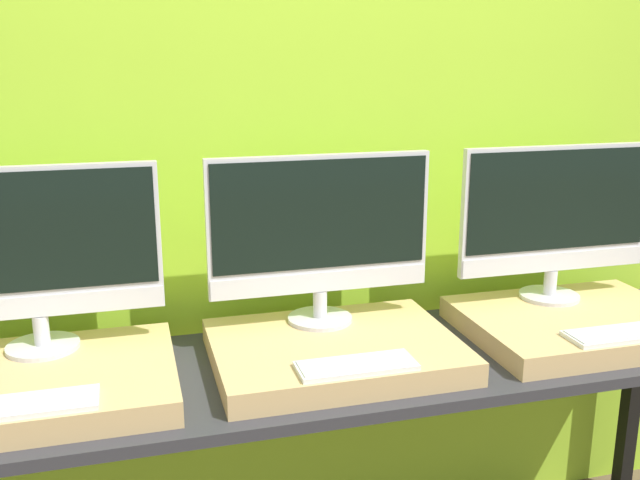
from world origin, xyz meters
name	(u,v)px	position (x,y,z in m)	size (l,w,h in m)	color
wall_back	(300,148)	(0.00, 0.66, 1.30)	(8.00, 0.04, 2.60)	#9ED12D
workbench	(334,385)	(0.00, 0.30, 0.70)	(2.48, 0.59, 0.77)	#2D2D33
wooden_riser_left	(39,384)	(-0.74, 0.29, 0.80)	(0.65, 0.50, 0.06)	tan
monitor_left	(33,251)	(-0.74, 0.44, 1.10)	(0.63, 0.18, 0.48)	silver
keyboard_left	(28,404)	(-0.74, 0.11, 0.84)	(0.29, 0.11, 0.01)	silver
wooden_riser_center	(335,351)	(0.00, 0.29, 0.80)	(0.65, 0.50, 0.06)	tan
monitor_center	(320,231)	(0.00, 0.44, 1.10)	(0.63, 0.18, 0.48)	silver
keyboard_center	(356,365)	(0.00, 0.11, 0.84)	(0.29, 0.11, 0.01)	silver
wooden_riser_right	(576,324)	(0.74, 0.29, 0.80)	(0.65, 0.50, 0.06)	tan
monitor_right	(556,215)	(0.74, 0.44, 1.10)	(0.63, 0.18, 0.48)	silver
keyboard_right	(618,334)	(0.74, 0.11, 0.84)	(0.29, 0.11, 0.01)	silver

